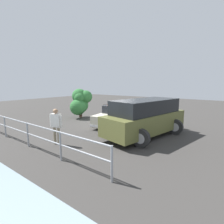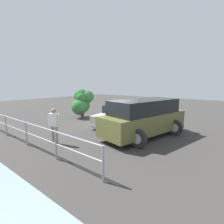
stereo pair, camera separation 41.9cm
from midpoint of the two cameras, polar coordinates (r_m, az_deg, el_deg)
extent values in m
cube|color=#383533|center=(12.55, -0.55, -3.32)|extent=(44.00, 44.00, 0.02)
cube|color=#B7B29E|center=(11.60, 0.73, -1.74)|extent=(2.19, 4.14, 0.67)
cube|color=#23262B|center=(11.64, 1.10, 1.20)|extent=(1.69, 2.08, 0.49)
cube|color=silver|center=(10.02, -4.39, -4.86)|extent=(1.66, 0.34, 0.14)
cube|color=silver|center=(13.36, 4.56, -1.21)|extent=(1.66, 0.34, 0.14)
cylinder|color=black|center=(10.21, 1.72, -4.41)|extent=(0.64, 0.18, 0.64)
cylinder|color=#99999E|center=(10.21, 1.72, -4.41)|extent=(0.35, 0.19, 0.35)
cylinder|color=black|center=(11.03, -6.06, -3.41)|extent=(0.64, 0.18, 0.64)
cylinder|color=#99999E|center=(11.03, -6.06, -3.41)|extent=(0.35, 0.19, 0.35)
cylinder|color=black|center=(12.40, 6.76, -1.98)|extent=(0.64, 0.18, 0.64)
cylinder|color=#99999E|center=(12.40, 6.76, -1.98)|extent=(0.35, 0.19, 0.35)
cylinder|color=black|center=(13.08, -0.03, -1.30)|extent=(0.64, 0.18, 0.64)
cylinder|color=#99999E|center=(13.08, -0.03, -1.30)|extent=(0.35, 0.19, 0.35)
cylinder|color=black|center=(11.15, -0.12, 2.30)|extent=(1.69, 0.28, 0.03)
cylinder|color=black|center=(12.07, 2.23, 2.85)|extent=(1.69, 0.28, 0.03)
ellipsoid|color=orange|center=(11.64, 1.19, 2.90)|extent=(0.54, 2.62, 0.09)
cone|color=black|center=(12.50, 3.82, 3.87)|extent=(0.10, 0.10, 0.14)
cube|color=brown|center=(9.28, 9.56, -3.27)|extent=(2.72, 5.15, 0.96)
cube|color=black|center=(9.13, 9.71, 1.84)|extent=(2.37, 4.06, 0.71)
cylinder|color=black|center=(11.33, 17.68, -0.76)|extent=(0.76, 0.33, 0.74)
cylinder|color=black|center=(7.72, 7.87, -8.45)|extent=(0.82, 0.22, 0.82)
cylinder|color=#99999E|center=(7.72, 7.87, -8.45)|extent=(0.45, 0.23, 0.45)
cylinder|color=black|center=(8.94, -1.01, -5.84)|extent=(0.82, 0.22, 0.82)
cylinder|color=#99999E|center=(8.94, -1.01, -5.84)|extent=(0.45, 0.23, 0.45)
cylinder|color=black|center=(10.06, 18.83, -4.62)|extent=(0.82, 0.22, 0.82)
cylinder|color=#99999E|center=(10.06, 18.83, -4.62)|extent=(0.45, 0.23, 0.45)
cylinder|color=black|center=(11.03, 10.64, -3.05)|extent=(0.82, 0.22, 0.82)
cylinder|color=#99999E|center=(11.03, 10.64, -3.05)|extent=(0.45, 0.23, 0.45)
cylinder|color=gray|center=(8.39, -18.40, -7.43)|extent=(0.12, 0.12, 0.81)
cylinder|color=gray|center=(8.53, -19.55, -7.22)|extent=(0.12, 0.12, 0.81)
cube|color=silver|center=(8.29, -19.24, -2.64)|extent=(0.50, 0.31, 0.61)
sphere|color=#9E7556|center=(8.21, -19.40, 0.24)|extent=(0.22, 0.22, 0.22)
cylinder|color=silver|center=(8.12, -17.73, -2.99)|extent=(0.08, 0.08, 0.57)
cylinder|color=silver|center=(8.47, -20.68, -2.64)|extent=(0.08, 0.08, 0.57)
cylinder|color=gray|center=(5.08, -2.52, -16.66)|extent=(0.07, 0.07, 1.08)
cylinder|color=gray|center=(6.68, -18.21, -10.56)|extent=(0.07, 0.07, 1.08)
cylinder|color=gray|center=(8.61, -27.07, -6.62)|extent=(0.07, 0.07, 1.08)
cylinder|color=gray|center=(10.69, -32.51, -4.09)|extent=(0.07, 0.07, 1.08)
cylinder|color=gray|center=(8.49, -27.33, -3.28)|extent=(9.23, 0.15, 0.06)
cylinder|color=gray|center=(8.59, -27.10, -6.28)|extent=(9.23, 0.15, 0.06)
cylinder|color=#4C3828|center=(14.47, -11.02, -0.73)|extent=(0.25, 0.25, 0.49)
sphere|color=#2D6B33|center=(14.29, -11.44, 5.15)|extent=(1.16, 1.16, 1.16)
sphere|color=#2D6B33|center=(14.19, -9.37, 4.95)|extent=(1.02, 1.02, 1.02)
sphere|color=#2D6B33|center=(13.98, -11.40, 4.53)|extent=(0.85, 0.85, 0.85)
sphere|color=#2D6B33|center=(13.93, -11.92, 1.54)|extent=(1.25, 1.25, 1.25)
sphere|color=#2D6B33|center=(14.32, -10.94, 3.88)|extent=(1.05, 1.05, 1.05)
sphere|color=#2D6B33|center=(14.35, -11.14, 2.26)|extent=(1.28, 1.28, 1.28)
camera|label=1|loc=(0.21, -91.09, -0.18)|focal=28.00mm
camera|label=2|loc=(0.21, 88.91, 0.18)|focal=28.00mm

